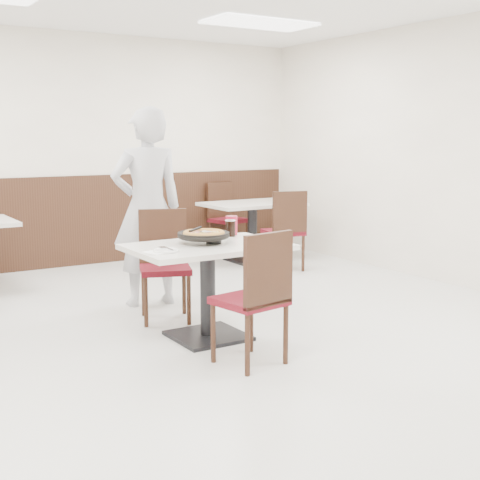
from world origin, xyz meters
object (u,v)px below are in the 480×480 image
side_plate (166,251)px  bg_chair_right_far (229,218)px  main_table (208,292)px  bg_chair_right_near (283,230)px  cola_glass (230,229)px  bg_table_right (252,232)px  chair_far (165,266)px  red_cup (232,225)px  chair_near (249,297)px  pizza (204,236)px  pizza_pan (204,238)px  diner_person (147,207)px

side_plate → bg_chair_right_far: size_ratio=0.19×
main_table → bg_chair_right_near: 2.82m
cola_glass → bg_table_right: (1.70, 2.27, -0.44)m
chair_far → bg_table_right: bearing=-117.5°
red_cup → bg_table_right: (1.64, 2.19, -0.45)m
chair_near → pizza: bearing=76.4°
chair_near → bg_table_right: 3.84m
pizza_pan → main_table: bearing=-88.6°
pizza_pan → bg_chair_right_far: (2.11, 3.13, -0.32)m
pizza_pan → cola_glass: size_ratio=2.48×
chair_far → pizza_pan: size_ratio=2.95×
chair_far → bg_table_right: (2.13, 1.89, -0.10)m
chair_near → chair_far: size_ratio=1.00×
cola_glass → side_plate: bearing=-153.3°
diner_person → chair_far: bearing=87.5°
red_cup → diner_person: diner_person is taller
main_table → chair_near: bearing=-93.8°
chair_far → main_table: bearing=116.2°
main_table → bg_table_right: bearing=50.8°
main_table → chair_far: (-0.06, 0.64, 0.10)m
red_cup → bg_chair_right_far: 3.32m
main_table → pizza: 0.44m
bg_chair_right_near → bg_chair_right_far: 1.30m
chair_far → bg_chair_right_near: 2.48m
bg_chair_right_near → bg_chair_right_far: size_ratio=1.00×
bg_chair_right_near → bg_chair_right_far: (0.03, 1.30, 0.00)m
bg_chair_right_far → diner_person: bearing=33.9°
main_table → bg_table_right: same height
side_plate → red_cup: red_cup is taller
chair_far → diner_person: 0.75m
pizza_pan → side_plate: size_ratio=1.76×
main_table → bg_chair_right_far: bearing=56.5°
main_table → diner_person: bearing=87.7°
chair_near → bg_table_right: chair_near is taller
main_table → bg_table_right: (2.07, 2.53, 0.00)m
pizza_pan → diner_person: diner_person is taller
main_table → diner_person: (0.05, 1.23, 0.55)m
red_cup → bg_chair_right_near: bg_chair_right_near is taller
pizza → bg_chair_right_far: bg_chair_right_far is taller
pizza_pan → bg_chair_right_far: bearing=56.0°
main_table → pizza_pan: (-0.00, 0.06, 0.42)m
chair_near → diner_person: (0.09, 1.90, 0.45)m
pizza_pan → bg_chair_right_far: 3.79m
side_plate → bg_chair_right_far: bearing=52.7°
main_table → red_cup: bearing=38.8°
main_table → pizza_pan: 0.42m
bg_chair_right_near → bg_chair_right_far: same height
pizza_pan → bg_chair_right_near: bg_chair_right_near is taller
cola_glass → diner_person: size_ratio=0.07×
pizza_pan → pizza: pizza is taller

